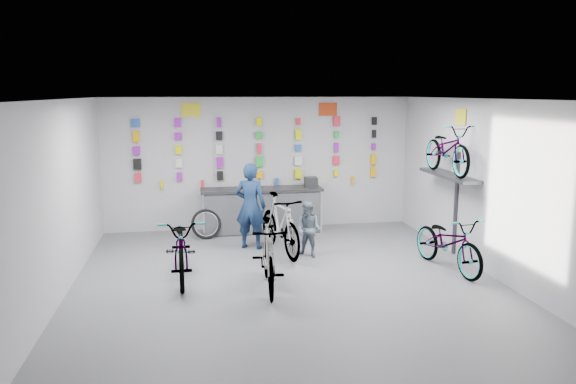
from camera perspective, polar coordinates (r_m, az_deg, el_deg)
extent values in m
plane|color=#525257|center=(9.34, 0.02, -9.32)|extent=(8.00, 8.00, 0.00)
plane|color=white|center=(8.81, 0.02, 9.41)|extent=(8.00, 8.00, 0.00)
plane|color=#ADADAF|center=(12.87, -2.96, 2.92)|extent=(7.00, 0.00, 7.00)
plane|color=#ADADAF|center=(5.17, 7.52, -8.10)|extent=(7.00, 0.00, 7.00)
plane|color=#ADADAF|center=(9.06, -22.36, -0.87)|extent=(0.00, 8.00, 8.00)
plane|color=#ADADAF|center=(10.14, 19.93, 0.37)|extent=(0.00, 8.00, 8.00)
cube|color=black|center=(12.61, -2.68, -2.07)|extent=(2.60, 0.60, 0.90)
cube|color=silver|center=(12.31, -2.51, -2.23)|extent=(2.60, 0.02, 0.90)
cube|color=silver|center=(12.22, -8.57, -2.42)|extent=(0.04, 0.04, 0.96)
cube|color=silver|center=(12.53, 3.40, -2.01)|extent=(0.04, 0.04, 0.96)
cube|color=black|center=(12.51, -2.70, 0.26)|extent=(2.70, 0.66, 0.06)
cube|color=red|center=(12.81, -15.00, 1.43)|extent=(0.14, 0.06, 0.20)
cube|color=purple|center=(12.76, -10.97, 1.55)|extent=(0.12, 0.06, 0.18)
cube|color=black|center=(12.76, -6.93, 1.67)|extent=(0.14, 0.06, 0.20)
cube|color=#EA9E00|center=(12.84, -2.91, 1.77)|extent=(0.13, 0.06, 0.16)
cube|color=#CCDC00|center=(12.97, 1.04, 1.87)|extent=(0.15, 0.06, 0.22)
cube|color=#CCDC00|center=(13.16, 4.90, 1.96)|extent=(0.09, 0.06, 0.16)
cube|color=#EA9E00|center=(13.42, 8.63, 2.03)|extent=(0.11, 0.06, 0.23)
cube|color=black|center=(12.77, -15.06, 2.76)|extent=(0.17, 0.06, 0.24)
cube|color=silver|center=(12.72, -11.01, 2.89)|extent=(0.14, 0.06, 0.19)
cube|color=purple|center=(12.72, -6.96, 3.00)|extent=(0.14, 0.06, 0.24)
cube|color=green|center=(12.80, -2.92, 3.10)|extent=(0.17, 0.06, 0.24)
cube|color=silver|center=(12.93, 1.05, 3.19)|extent=(0.17, 0.06, 0.20)
cube|color=red|center=(13.13, 4.92, 3.26)|extent=(0.15, 0.06, 0.20)
cube|color=#EA9E00|center=(13.38, 8.66, 3.31)|extent=(0.11, 0.06, 0.24)
cube|color=purple|center=(12.74, -15.12, 4.09)|extent=(0.15, 0.06, 0.18)
cube|color=#CCDC00|center=(12.68, -11.06, 4.23)|extent=(0.13, 0.06, 0.19)
cube|color=silver|center=(12.69, -6.99, 4.35)|extent=(0.14, 0.06, 0.21)
cube|color=red|center=(12.76, -2.93, 4.44)|extent=(0.09, 0.06, 0.24)
cube|color=#2251A8|center=(12.90, 1.05, 4.51)|extent=(0.14, 0.06, 0.14)
cube|color=purple|center=(13.09, 4.94, 4.56)|extent=(0.10, 0.06, 0.21)
cube|color=purple|center=(13.35, 8.69, 4.59)|extent=(0.09, 0.06, 0.15)
cube|color=#EA9E00|center=(12.71, -15.18, 5.44)|extent=(0.13, 0.06, 0.24)
cube|color=purple|center=(12.66, -11.11, 5.58)|extent=(0.15, 0.06, 0.16)
cube|color=black|center=(12.66, -7.01, 5.70)|extent=(0.14, 0.06, 0.19)
cube|color=green|center=(12.74, -2.95, 5.78)|extent=(0.15, 0.06, 0.16)
cube|color=#CCDC00|center=(12.87, 1.06, 5.84)|extent=(0.13, 0.06, 0.23)
cube|color=green|center=(13.07, 4.96, 5.87)|extent=(0.12, 0.06, 0.15)
cube|color=black|center=(13.32, 8.73, 5.87)|extent=(0.09, 0.06, 0.18)
cube|color=#2251A8|center=(12.69, -15.24, 6.79)|extent=(0.18, 0.06, 0.18)
cube|color=purple|center=(12.64, -11.15, 6.94)|extent=(0.14, 0.06, 0.20)
cube|color=purple|center=(12.65, -7.04, 7.05)|extent=(0.09, 0.06, 0.21)
cube|color=#CCDC00|center=(12.72, -2.96, 7.13)|extent=(0.12, 0.06, 0.17)
cube|color=red|center=(12.85, 1.06, 7.17)|extent=(0.10, 0.06, 0.15)
cube|color=red|center=(13.05, 4.98, 7.18)|extent=(0.15, 0.06, 0.23)
cube|color=black|center=(13.30, 8.76, 7.16)|extent=(0.11, 0.06, 0.18)
cylinder|color=#CCDC00|center=(12.78, -12.74, 0.73)|extent=(0.07, 0.07, 0.16)
cylinder|color=red|center=(12.76, -8.70, 0.85)|extent=(0.07, 0.07, 0.16)
cylinder|color=#2251A8|center=(12.89, -1.13, 1.06)|extent=(0.07, 0.07, 0.16)
cylinder|color=#CCDC00|center=(13.06, 2.78, 1.16)|extent=(0.07, 0.07, 0.16)
cylinder|color=#EA9E00|center=(13.28, 6.58, 1.26)|extent=(0.07, 0.07, 0.16)
cube|color=#333338|center=(11.09, 16.01, 1.64)|extent=(0.38, 1.90, 0.06)
cube|color=#333338|center=(11.25, 16.71, -1.12)|extent=(0.04, 0.10, 2.00)
cube|color=yellow|center=(12.67, -9.82, 8.21)|extent=(0.42, 0.02, 0.30)
cube|color=#B53915|center=(13.04, 4.08, 8.38)|extent=(0.42, 0.02, 0.30)
cube|color=yellow|center=(11.07, 17.14, 7.30)|extent=(0.02, 0.40, 0.30)
imported|color=gray|center=(9.60, -10.73, -5.52)|extent=(0.79, 2.12, 1.10)
imported|color=gray|center=(8.93, -2.02, -6.51)|extent=(0.63, 1.87, 1.11)
imported|color=gray|center=(10.32, 15.99, -4.93)|extent=(0.99, 1.99, 1.00)
imported|color=gray|center=(10.88, -0.81, -3.30)|extent=(0.96, 2.02, 1.17)
imported|color=gray|center=(11.01, 15.90, 4.23)|extent=(0.63, 1.80, 0.95)
imported|color=#132647|center=(11.23, -3.83, -1.43)|extent=(0.74, 0.63, 1.73)
imported|color=slate|center=(10.70, 2.08, -3.81)|extent=(0.66, 0.64, 1.07)
torus|color=black|center=(12.18, -8.31, -3.25)|extent=(0.69, 0.35, 0.65)
torus|color=silver|center=(12.18, -8.31, -3.25)|extent=(0.56, 0.26, 0.52)
cube|color=black|center=(12.67, 2.34, 1.03)|extent=(0.30, 0.31, 0.22)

